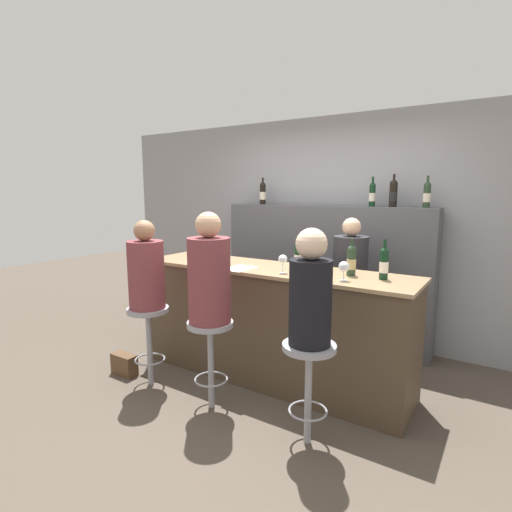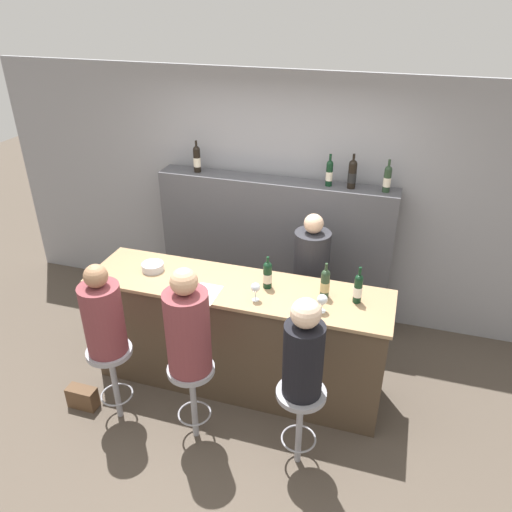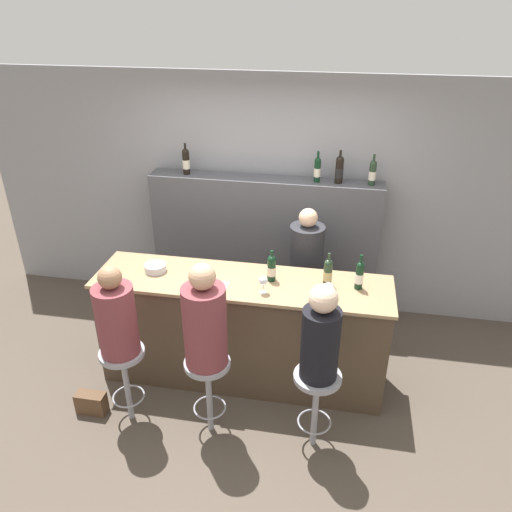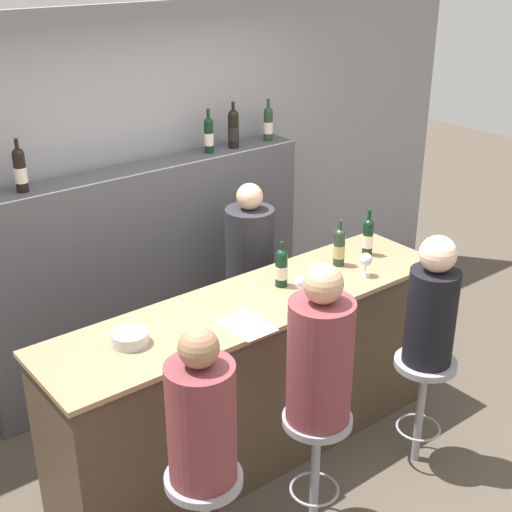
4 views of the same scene
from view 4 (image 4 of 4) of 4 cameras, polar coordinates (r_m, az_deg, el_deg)
name	(u,v)px [view 4 (image 4 of 4)]	position (r m, az deg, el deg)	size (l,w,h in m)	color
ground_plane	(285,474)	(4.54, 2.34, -17.00)	(16.00, 16.00, 0.00)	#4C4238
wall_back	(130,197)	(5.13, -10.02, 4.65)	(6.40, 0.05, 2.60)	gray
bar_counter	(254,378)	(4.40, -0.16, -9.72)	(2.60, 0.65, 1.06)	#473828
back_bar_cabinet	(151,273)	(5.14, -8.40, -1.35)	(2.44, 0.28, 1.58)	#4C4C51
wine_bottle_counter_0	(281,267)	(4.25, 2.05, -0.90)	(0.08, 0.08, 0.29)	black
wine_bottle_counter_1	(339,247)	(4.55, 6.68, 0.75)	(0.08, 0.08, 0.31)	#233823
wine_bottle_counter_2	(368,237)	(4.72, 8.95, 1.55)	(0.07, 0.07, 0.32)	black
wine_bottle_backbar_0	(20,170)	(4.49, -18.36, 6.58)	(0.08, 0.08, 0.33)	black
wine_bottle_backbar_1	(209,135)	(5.09, -3.80, 9.66)	(0.07, 0.07, 0.31)	black
wine_bottle_backbar_2	(233,128)	(5.20, -1.82, 10.17)	(0.08, 0.08, 0.33)	black
wine_bottle_backbar_3	(268,123)	(5.40, 0.98, 10.56)	(0.07, 0.07, 0.31)	#233823
wine_glass_0	(301,283)	(4.09, 3.59, -2.14)	(0.08, 0.08, 0.16)	silver
wine_glass_1	(366,260)	(4.43, 8.78, -0.31)	(0.08, 0.08, 0.15)	silver
metal_bowl	(130,338)	(3.75, -10.03, -6.48)	(0.19, 0.19, 0.07)	#B7B7BC
tasting_menu	(247,325)	(3.88, -0.75, -5.55)	(0.21, 0.30, 0.00)	white
bar_stool_left	(205,502)	(3.55, -4.14, -19.05)	(0.37, 0.37, 0.72)	gray
guest_seated_left	(201,416)	(3.23, -4.40, -12.66)	(0.31, 0.31, 0.77)	brown
bar_stool_middle	(316,441)	(3.88, 4.85, -14.56)	(0.37, 0.37, 0.72)	gray
guest_seated_middle	(320,354)	(3.57, 5.15, -7.84)	(0.33, 0.33, 0.87)	brown
bar_stool_right	(423,383)	(4.41, 13.23, -9.88)	(0.37, 0.37, 0.72)	gray
guest_seated_right	(432,307)	(4.15, 13.90, -3.99)	(0.28, 0.28, 0.79)	black
bartender	(250,292)	(5.05, -0.48, -2.90)	(0.34, 0.34, 1.49)	#28282D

